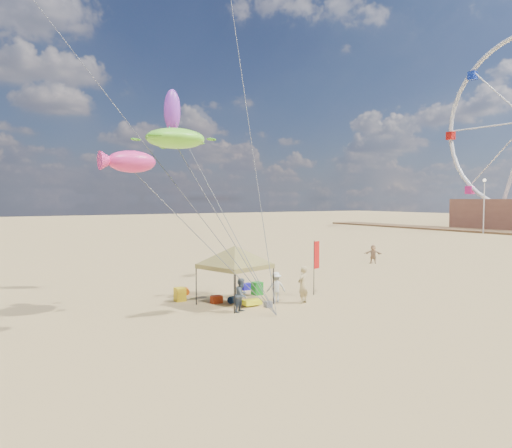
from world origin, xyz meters
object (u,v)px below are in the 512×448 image
at_px(canopy_tent, 235,248).
at_px(chair_yellow, 180,294).
at_px(person_near_b, 242,295).
at_px(person_far_c, 373,254).
at_px(beach_cart, 252,302).
at_px(chair_green, 257,288).
at_px(lamp_north, 484,197).
at_px(feather_flag, 316,258).
at_px(cooler_red, 216,299).
at_px(cooler_blue, 246,287).
at_px(person_near_a, 303,285).
at_px(person_near_c, 276,287).

xyz_separation_m(canopy_tent, chair_yellow, (-2.01, 2.15, -2.46)).
xyz_separation_m(person_near_b, person_far_c, (17.57, 8.79, -0.03)).
relative_size(chair_yellow, person_far_c, 0.46).
relative_size(canopy_tent, beach_cart, 5.90).
bearing_deg(chair_green, person_near_b, -132.58).
relative_size(person_near_b, lamp_north, 0.19).
bearing_deg(feather_flag, chair_green, 148.60).
xyz_separation_m(cooler_red, beach_cart, (1.14, -1.52, 0.01)).
xyz_separation_m(cooler_blue, person_near_b, (-2.99, -4.53, 0.60)).
xyz_separation_m(person_near_a, lamp_north, (52.82, 23.94, 4.58)).
height_order(feather_flag, beach_cart, feather_flag).
xyz_separation_m(canopy_tent, person_far_c, (17.03, 7.23, -2.05)).
relative_size(feather_flag, cooler_red, 5.52).
relative_size(cooler_red, lamp_north, 0.07).
relative_size(cooler_blue, person_near_b, 0.34).
bearing_deg(person_near_b, lamp_north, -8.73).
relative_size(cooler_red, person_near_a, 0.29).
height_order(chair_green, person_far_c, person_far_c).
xyz_separation_m(feather_flag, lamp_north, (50.88, 22.60, 3.52)).
bearing_deg(beach_cart, person_near_b, -143.30).
bearing_deg(person_near_a, person_near_b, -23.99).
height_order(cooler_blue, person_near_a, person_near_a).
height_order(cooler_blue, chair_green, chair_green).
xyz_separation_m(cooler_blue, person_near_a, (0.57, -4.54, 0.74)).
bearing_deg(chair_yellow, canopy_tent, -46.86).
relative_size(cooler_red, beach_cart, 0.60).
relative_size(feather_flag, person_near_a, 1.59).
distance_m(cooler_red, lamp_north, 60.72).
distance_m(cooler_blue, person_far_c, 15.20).
height_order(cooler_red, chair_yellow, chair_yellow).
relative_size(cooler_red, person_far_c, 0.36).
xyz_separation_m(feather_flag, person_near_b, (-5.49, -1.33, -1.20)).
relative_size(chair_yellow, person_near_c, 0.46).
bearing_deg(person_near_c, person_near_b, 35.19).
bearing_deg(chair_green, cooler_red, -166.17).
xyz_separation_m(person_near_c, lamp_north, (53.83, 23.04, 4.75)).
xyz_separation_m(feather_flag, person_far_c, (12.08, 7.46, -1.23)).
bearing_deg(person_near_c, chair_yellow, -19.15).
relative_size(canopy_tent, person_near_a, 2.84).
distance_m(cooler_red, cooler_blue, 3.82).
bearing_deg(person_far_c, beach_cart, -104.86).
bearing_deg(person_near_a, beach_cart, -41.03).
height_order(canopy_tent, cooler_blue, canopy_tent).
bearing_deg(person_near_b, chair_green, 15.69).
bearing_deg(lamp_north, chair_yellow, -160.73).
bearing_deg(chair_green, person_far_c, 21.35).
relative_size(chair_green, person_near_b, 0.44).
xyz_separation_m(cooler_red, lamp_north, (56.49, 21.64, 5.33)).
bearing_deg(lamp_north, feather_flag, -156.05).
bearing_deg(person_near_a, lamp_north, -179.43).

